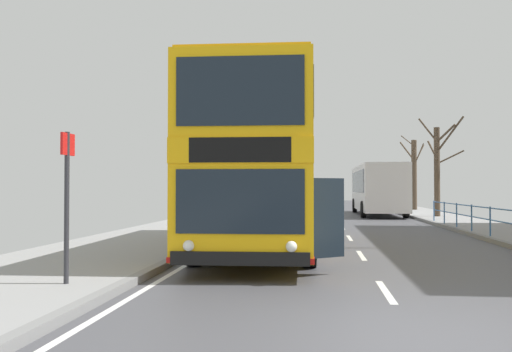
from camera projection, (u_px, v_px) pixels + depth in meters
ground at (351, 329)px, 6.35m from camera, size 15.80×140.00×0.20m
double_decker_bus_main at (261, 167)px, 14.75m from camera, size 3.51×10.63×4.28m
background_bus_far_lane at (377, 188)px, 34.58m from camera, size 2.65×10.91×3.09m
bus_stop_sign_near at (67, 189)px, 8.84m from camera, size 0.08×0.44×2.46m
bare_tree_far_00 at (438, 167)px, 30.15m from camera, size 2.45×1.88×5.45m
bare_tree_far_01 at (414, 173)px, 39.46m from camera, size 1.76×2.50×5.43m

